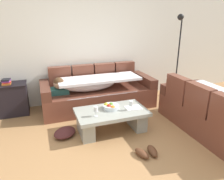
{
  "coord_description": "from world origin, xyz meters",
  "views": [
    {
      "loc": [
        -1.02,
        -2.49,
        1.87
      ],
      "look_at": [
        0.26,
        1.07,
        0.55
      ],
      "focal_mm": 33.38,
      "sensor_mm": 36.0,
      "label": 1
    }
  ],
  "objects_px": {
    "coffee_table": "(111,118)",
    "wine_glass_near_right": "(131,104)",
    "side_cabinet": "(9,99)",
    "pair_of_shoes": "(147,152)",
    "couch_along_wall": "(97,92)",
    "open_magazine": "(133,108)",
    "floor_lamp": "(178,51)",
    "wine_glass_near_left": "(96,110)",
    "book_stack_on_cabinet": "(6,82)",
    "couch_near_window": "(214,114)",
    "crumpled_garment": "(65,133)",
    "fruit_bowl": "(111,107)"
  },
  "relations": [
    {
      "from": "wine_glass_near_right",
      "to": "fruit_bowl",
      "type": "bearing_deg",
      "value": 152.33
    },
    {
      "from": "coffee_table",
      "to": "side_cabinet",
      "type": "bearing_deg",
      "value": 142.64
    },
    {
      "from": "couch_near_window",
      "to": "coffee_table",
      "type": "xyz_separation_m",
      "value": [
        -1.61,
        0.64,
        -0.1
      ]
    },
    {
      "from": "coffee_table",
      "to": "wine_glass_near_right",
      "type": "height_order",
      "value": "wine_glass_near_right"
    },
    {
      "from": "wine_glass_near_left",
      "to": "open_magazine",
      "type": "height_order",
      "value": "wine_glass_near_left"
    },
    {
      "from": "wine_glass_near_right",
      "to": "open_magazine",
      "type": "bearing_deg",
      "value": 40.28
    },
    {
      "from": "book_stack_on_cabinet",
      "to": "crumpled_garment",
      "type": "height_order",
      "value": "book_stack_on_cabinet"
    },
    {
      "from": "coffee_table",
      "to": "pair_of_shoes",
      "type": "relative_size",
      "value": 3.47
    },
    {
      "from": "side_cabinet",
      "to": "open_magazine",
      "type": "bearing_deg",
      "value": -32.52
    },
    {
      "from": "wine_glass_near_left",
      "to": "floor_lamp",
      "type": "height_order",
      "value": "floor_lamp"
    },
    {
      "from": "open_magazine",
      "to": "pair_of_shoes",
      "type": "distance_m",
      "value": 0.88
    },
    {
      "from": "couch_near_window",
      "to": "floor_lamp",
      "type": "relative_size",
      "value": 1.02
    },
    {
      "from": "coffee_table",
      "to": "open_magazine",
      "type": "xyz_separation_m",
      "value": [
        0.39,
        -0.03,
        0.15
      ]
    },
    {
      "from": "floor_lamp",
      "to": "wine_glass_near_left",
      "type": "bearing_deg",
      "value": -152.88
    },
    {
      "from": "pair_of_shoes",
      "to": "crumpled_garment",
      "type": "relative_size",
      "value": 0.86
    },
    {
      "from": "coffee_table",
      "to": "wine_glass_near_right",
      "type": "distance_m",
      "value": 0.42
    },
    {
      "from": "coffee_table",
      "to": "book_stack_on_cabinet",
      "type": "distance_m",
      "value": 2.19
    },
    {
      "from": "book_stack_on_cabinet",
      "to": "pair_of_shoes",
      "type": "bearing_deg",
      "value": -47.51
    },
    {
      "from": "wine_glass_near_left",
      "to": "book_stack_on_cabinet",
      "type": "distance_m",
      "value": 2.0
    },
    {
      "from": "coffee_table",
      "to": "wine_glass_near_left",
      "type": "distance_m",
      "value": 0.42
    },
    {
      "from": "crumpled_garment",
      "to": "couch_near_window",
      "type": "bearing_deg",
      "value": -16.94
    },
    {
      "from": "book_stack_on_cabinet",
      "to": "floor_lamp",
      "type": "xyz_separation_m",
      "value": [
        3.77,
        -0.21,
        0.43
      ]
    },
    {
      "from": "pair_of_shoes",
      "to": "open_magazine",
      "type": "bearing_deg",
      "value": 79.86
    },
    {
      "from": "coffee_table",
      "to": "fruit_bowl",
      "type": "bearing_deg",
      "value": 84.29
    },
    {
      "from": "floor_lamp",
      "to": "side_cabinet",
      "type": "bearing_deg",
      "value": 176.77
    },
    {
      "from": "open_magazine",
      "to": "book_stack_on_cabinet",
      "type": "relative_size",
      "value": 1.38
    },
    {
      "from": "wine_glass_near_left",
      "to": "open_magazine",
      "type": "bearing_deg",
      "value": 7.11
    },
    {
      "from": "floor_lamp",
      "to": "book_stack_on_cabinet",
      "type": "bearing_deg",
      "value": 176.84
    },
    {
      "from": "couch_near_window",
      "to": "open_magazine",
      "type": "relative_size",
      "value": 7.1
    },
    {
      "from": "fruit_bowl",
      "to": "side_cabinet",
      "type": "height_order",
      "value": "side_cabinet"
    },
    {
      "from": "side_cabinet",
      "to": "crumpled_garment",
      "type": "bearing_deg",
      "value": -52.93
    },
    {
      "from": "wine_glass_near_left",
      "to": "book_stack_on_cabinet",
      "type": "relative_size",
      "value": 0.82
    },
    {
      "from": "wine_glass_near_left",
      "to": "coffee_table",
      "type": "bearing_deg",
      "value": 21.47
    },
    {
      "from": "book_stack_on_cabinet",
      "to": "pair_of_shoes",
      "type": "height_order",
      "value": "book_stack_on_cabinet"
    },
    {
      "from": "crumpled_garment",
      "to": "wine_glass_near_left",
      "type": "bearing_deg",
      "value": -23.51
    },
    {
      "from": "wine_glass_near_right",
      "to": "side_cabinet",
      "type": "relative_size",
      "value": 0.23
    },
    {
      "from": "couch_along_wall",
      "to": "open_magazine",
      "type": "relative_size",
      "value": 8.47
    },
    {
      "from": "side_cabinet",
      "to": "pair_of_shoes",
      "type": "bearing_deg",
      "value": -47.46
    },
    {
      "from": "wine_glass_near_left",
      "to": "floor_lamp",
      "type": "bearing_deg",
      "value": 27.12
    },
    {
      "from": "fruit_bowl",
      "to": "coffee_table",
      "type": "bearing_deg",
      "value": -95.71
    },
    {
      "from": "couch_along_wall",
      "to": "side_cabinet",
      "type": "xyz_separation_m",
      "value": [
        -1.76,
        0.23,
        -0.01
      ]
    },
    {
      "from": "wine_glass_near_right",
      "to": "floor_lamp",
      "type": "xyz_separation_m",
      "value": [
        1.75,
        1.19,
        0.62
      ]
    },
    {
      "from": "side_cabinet",
      "to": "wine_glass_near_right",
      "type": "bearing_deg",
      "value": -34.69
    },
    {
      "from": "book_stack_on_cabinet",
      "to": "crumpled_garment",
      "type": "distance_m",
      "value": 1.64
    },
    {
      "from": "floor_lamp",
      "to": "couch_along_wall",
      "type": "bearing_deg",
      "value": -179.63
    },
    {
      "from": "couch_along_wall",
      "to": "wine_glass_near_left",
      "type": "bearing_deg",
      "value": -106.31
    },
    {
      "from": "crumpled_garment",
      "to": "wine_glass_near_right",
      "type": "bearing_deg",
      "value": -9.59
    },
    {
      "from": "couch_along_wall",
      "to": "fruit_bowl",
      "type": "distance_m",
      "value": 1.02
    },
    {
      "from": "couch_near_window",
      "to": "book_stack_on_cabinet",
      "type": "xyz_separation_m",
      "value": [
        -3.31,
        1.94,
        0.35
      ]
    },
    {
      "from": "open_magazine",
      "to": "coffee_table",
      "type": "bearing_deg",
      "value": 179.37
    }
  ]
}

